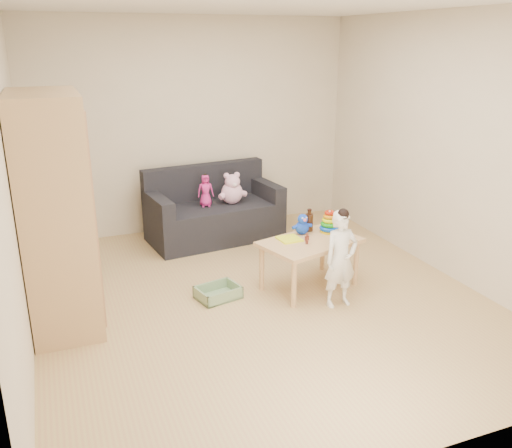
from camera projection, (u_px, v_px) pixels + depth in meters
name	position (u px, v px, depth m)	size (l,w,h in m)	color
room	(261.00, 163.00, 4.71)	(4.50, 4.50, 4.50)	tan
wardrobe	(55.00, 213.00, 4.44)	(0.54, 1.08, 1.94)	tan
sofa	(215.00, 222.00, 6.58)	(1.56, 0.78, 0.44)	black
play_table	(309.00, 264.00, 5.27)	(0.93, 0.59, 0.49)	tan
storage_bin	(218.00, 292.00, 5.10)	(0.39, 0.29, 0.12)	gray
toddler	(341.00, 261.00, 4.85)	(0.32, 0.22, 0.87)	white
pink_bear	(232.00, 190.00, 6.50)	(0.28, 0.24, 0.32)	#F1B2D7
doll	(206.00, 191.00, 6.37)	(0.19, 0.13, 0.37)	#DD298D
ring_stacker	(329.00, 224.00, 5.39)	(0.19, 0.19, 0.22)	yellow
brown_bottle	(309.00, 222.00, 5.42)	(0.08, 0.08, 0.23)	black
blue_plush	(302.00, 224.00, 5.33)	(0.18, 0.14, 0.21)	blue
wooden_figure	(307.00, 239.00, 5.08)	(0.04, 0.04, 0.11)	#5D271D
yellow_book	(289.00, 239.00, 5.20)	(0.21, 0.21, 0.02)	#EEFF1A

